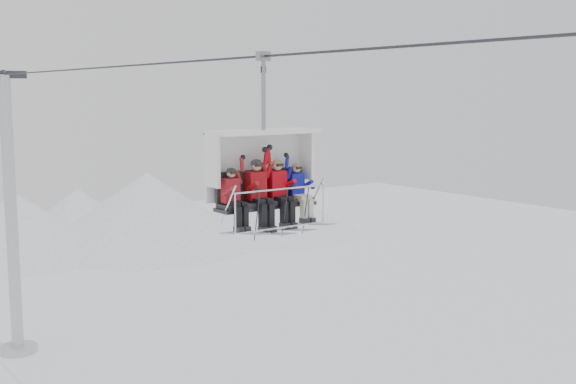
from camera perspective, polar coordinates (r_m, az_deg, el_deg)
lift_tower_right at (r=36.64m, az=-20.96°, el=-3.19°), size 2.00×1.80×13.48m
haul_cable at (r=15.90m, az=0.00°, el=10.81°), size 0.06×50.00×0.06m
chairlift_carrier at (r=16.85m, az=-2.19°, el=1.93°), size 2.68×1.17×3.98m
skier_far_left at (r=16.13m, az=-4.32°, el=-0.37°), size 0.38×1.69×1.52m
skier_center_left at (r=16.50m, az=-2.36°, el=0.07°), size 0.44×1.69×1.75m
skier_center_right at (r=16.84m, az=-0.69°, el=0.18°), size 0.43×1.69×1.69m
skier_far_right at (r=17.17m, az=0.86°, el=0.14°), size 0.37×1.69×1.51m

